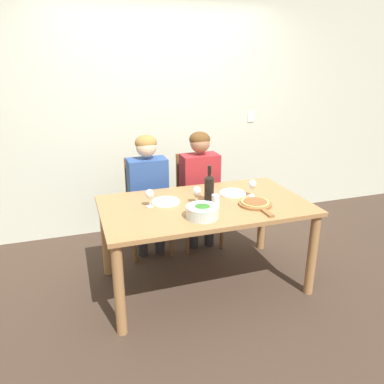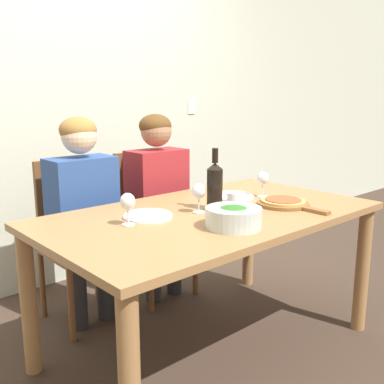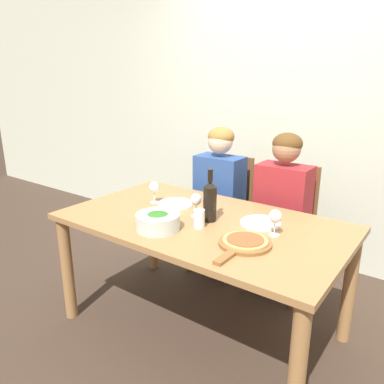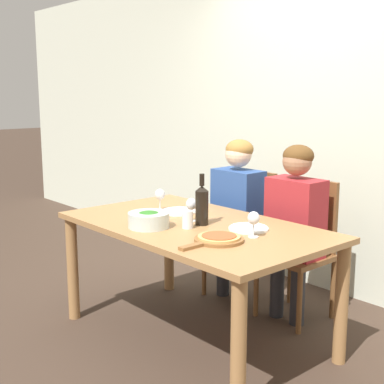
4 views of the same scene
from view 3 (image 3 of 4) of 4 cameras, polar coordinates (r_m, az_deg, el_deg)
name	(u,v)px [view 3 (image 3 of 4)]	position (r m, az deg, el deg)	size (l,w,h in m)	color
ground_plane	(201,326)	(2.67, 1.38, -19.79)	(40.00, 40.00, 0.00)	#3D2D23
back_wall	(296,108)	(3.40, 15.52, 12.24)	(10.00, 0.06, 2.70)	beige
dining_table	(202,236)	(2.33, 1.49, -6.65)	(1.72, 0.98, 0.77)	#9E7042
chair_left	(225,210)	(3.20, 5.04, -2.76)	(0.42, 0.42, 0.97)	brown
chair_right	(286,224)	(2.98, 14.10, -4.79)	(0.42, 0.42, 0.97)	brown
person_woman	(218,188)	(3.04, 4.02, 0.64)	(0.47, 0.51, 1.23)	#28282D
person_man	(282,200)	(2.80, 13.52, -1.23)	(0.47, 0.51, 1.23)	#28282D
wine_bottle	(210,200)	(2.24, 2.74, -1.27)	(0.08, 0.08, 0.32)	black
broccoli_bowl	(158,221)	(2.15, -5.22, -4.47)	(0.25, 0.25, 0.10)	silver
dinner_plate_left	(175,204)	(2.55, -2.54, -1.78)	(0.24, 0.24, 0.02)	white
dinner_plate_right	(260,223)	(2.26, 10.39, -4.62)	(0.24, 0.24, 0.02)	white
pizza_on_board	(244,243)	(1.97, 7.98, -7.68)	(0.28, 0.42, 0.04)	brown
wine_glass_left	(154,188)	(2.58, -5.80, 0.57)	(0.07, 0.07, 0.15)	silver
wine_glass_right	(275,218)	(2.08, 12.58, -3.85)	(0.07, 0.07, 0.15)	silver
wine_glass_centre	(196,201)	(2.31, 0.62, -1.33)	(0.07, 0.07, 0.15)	silver
water_tumbler	(199,219)	(2.16, 1.08, -4.06)	(0.07, 0.07, 0.11)	silver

